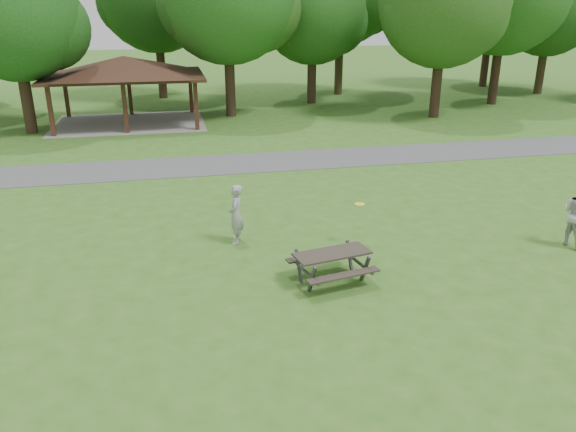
# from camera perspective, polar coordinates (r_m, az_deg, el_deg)

# --- Properties ---
(ground) EXTENTS (160.00, 160.00, 0.00)m
(ground) POSITION_cam_1_polar(r_m,az_deg,el_deg) (11.61, -0.63, -13.37)
(ground) COLOR #31601B
(ground) RESTS_ON ground
(asphalt_path) EXTENTS (120.00, 3.20, 0.02)m
(asphalt_path) POSITION_cam_1_polar(r_m,az_deg,el_deg) (24.37, -7.36, 5.19)
(asphalt_path) COLOR #49494B
(asphalt_path) RESTS_ON ground
(pavilion) EXTENTS (8.60, 7.01, 3.76)m
(pavilion) POSITION_cam_1_polar(r_m,az_deg,el_deg) (33.65, -16.28, 14.17)
(pavilion) COLOR #371F14
(pavilion) RESTS_ON ground
(tree_row_d) EXTENTS (6.93, 6.60, 9.27)m
(tree_row_d) POSITION_cam_1_polar(r_m,az_deg,el_deg) (32.69, -25.95, 17.58)
(tree_row_d) COLOR black
(tree_row_d) RESTS_ON ground
(tree_row_f) EXTENTS (7.35, 7.00, 9.55)m
(tree_row_f) POSITION_cam_1_polar(r_m,az_deg,el_deg) (39.23, 2.64, 19.85)
(tree_row_f) COLOR black
(tree_row_f) RESTS_ON ground
(tree_row_g) EXTENTS (7.77, 7.40, 10.25)m
(tree_row_g) POSITION_cam_1_polar(r_m,az_deg,el_deg) (35.27, 15.65, 19.84)
(tree_row_g) COLOR black
(tree_row_g) RESTS_ON ground
(tree_row_i) EXTENTS (7.14, 6.80, 9.52)m
(tree_row_i) POSITION_cam_1_polar(r_m,az_deg,el_deg) (47.56, 25.13, 18.30)
(tree_row_i) COLOR #2E2114
(tree_row_i) RESTS_ON ground
(picnic_table_middle) EXTENTS (2.13, 1.83, 0.82)m
(picnic_table_middle) POSITION_cam_1_polar(r_m,az_deg,el_deg) (13.91, 4.49, -4.43)
(picnic_table_middle) COLOR #2C2620
(picnic_table_middle) RESTS_ON ground
(frisbee_in_flight) EXTENTS (0.36, 0.36, 0.02)m
(frisbee_in_flight) POSITION_cam_1_polar(r_m,az_deg,el_deg) (15.95, 7.30, 1.20)
(frisbee_in_flight) COLOR yellow
(frisbee_in_flight) RESTS_ON ground
(frisbee_thrower) EXTENTS (0.56, 0.72, 1.74)m
(frisbee_thrower) POSITION_cam_1_polar(r_m,az_deg,el_deg) (16.07, -5.32, 0.17)
(frisbee_thrower) COLOR #969698
(frisbee_thrower) RESTS_ON ground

